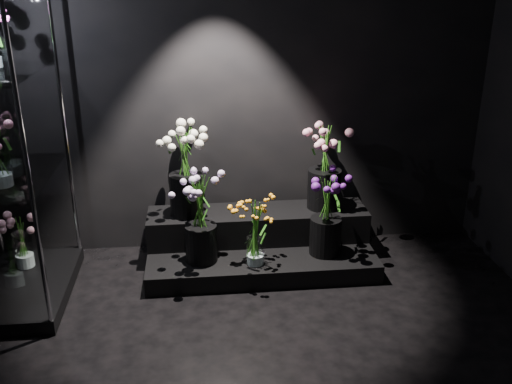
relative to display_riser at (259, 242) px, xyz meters
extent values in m
plane|color=black|center=(-0.10, 0.35, 1.24)|extent=(4.00, 0.00, 4.00)
cube|color=black|center=(0.00, -0.09, -0.09)|extent=(1.78, 0.79, 0.15)
cube|color=black|center=(0.00, 0.11, 0.11)|extent=(1.78, 0.40, 0.25)
cube|color=black|center=(-1.76, -0.35, -0.11)|extent=(0.65, 1.08, 0.11)
cube|color=white|center=(-1.76, -0.35, 0.75)|extent=(0.59, 1.02, 0.01)
cylinder|color=white|center=(-0.07, -0.33, 0.09)|extent=(0.14, 0.14, 0.22)
cylinder|color=black|center=(-0.47, -0.23, 0.13)|extent=(0.24, 0.24, 0.29)
cylinder|color=black|center=(0.49, -0.21, 0.13)|extent=(0.24, 0.24, 0.30)
cylinder|color=black|center=(-0.57, 0.10, 0.40)|extent=(0.26, 0.26, 0.34)
cylinder|color=black|center=(0.54, 0.12, 0.39)|extent=(0.27, 0.27, 0.32)
cylinder|color=white|center=(-1.72, -0.53, 0.88)|extent=(0.14, 0.14, 0.23)
cylinder|color=white|center=(-1.80, -0.11, 0.08)|extent=(0.14, 0.14, 0.28)
camera|label=1|loc=(-0.47, -4.11, 2.07)|focal=40.00mm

